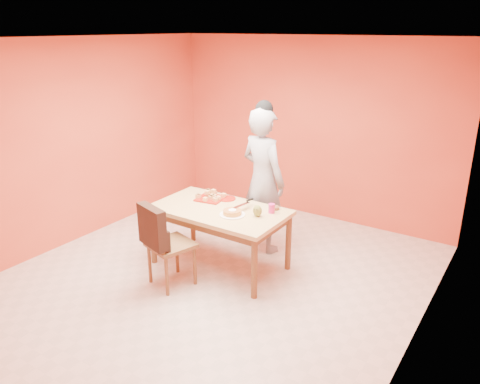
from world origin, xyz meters
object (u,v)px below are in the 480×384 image
Objects in this scene: dining_chair at (170,243)px; person at (263,180)px; magenta_glass at (272,208)px; red_dinner_plate at (227,199)px; pastry_platter at (211,198)px; dining_table at (219,216)px; checker_tin at (275,208)px; sponge_cake at (232,212)px; egg_ornament at (257,211)px.

dining_chair is 1.51m from person.
dining_chair is 1.23m from magenta_glass.
red_dinner_plate is at bearing 173.04° from magenta_glass.
pastry_platter is at bearing -178.09° from magenta_glass.
pastry_platter is 0.20m from red_dinner_plate.
dining_table is 0.35m from red_dinner_plate.
magenta_glass reaches higher than red_dinner_plate.
dining_table is at bearing -148.01° from checker_tin.
pastry_platter is 1.46× the size of red_dinner_plate.
pastry_platter is at bearing -146.34° from red_dinner_plate.
sponge_cake is 0.29m from egg_ornament.
dining_table is 0.67m from checker_tin.
magenta_glass is at bearing 65.08° from dining_chair.
pastry_platter is 2.32× the size of egg_ornament.
egg_ornament is (0.61, -0.27, 0.06)m from red_dinner_plate.
sponge_cake is 1.88× the size of checker_tin.
pastry_platter is at bearing 111.18° from dining_chair.
dining_chair is at bearing -127.62° from sponge_cake.
dining_chair reaches higher than checker_tin.
egg_ornament reaches higher than dining_table.
person is 13.68× the size of egg_ornament.
egg_ornament reaches higher than checker_tin.
pastry_platter is at bearing -169.82° from egg_ornament.
dining_chair is 9.23× the size of magenta_glass.
person is 5.90× the size of pastry_platter.
magenta_glass is (0.86, 0.03, 0.04)m from pastry_platter.
dining_table is 0.29m from sponge_cake.
pastry_platter is 0.85m from checker_tin.
sponge_cake is at bearing -48.24° from red_dinner_plate.
pastry_platter is 2.95× the size of magenta_glass.
dining_table is 0.36m from pastry_platter.
person reaches higher than magenta_glass.
checker_tin is (0.31, 0.43, -0.02)m from sponge_cake.
magenta_glass is (0.42, -0.50, -0.13)m from person.
person is 8.59× the size of red_dinner_plate.
red_dinner_plate is 1.03× the size of sponge_cake.
dining_chair is 1.06m from egg_ornament.
person reaches higher than checker_tin.
sponge_cake is (0.35, -0.40, 0.03)m from red_dinner_plate.
dining_table is 0.72m from dining_chair.
person is at bearing 129.85° from magenta_glass.
red_dinner_plate is at bearing 109.02° from dining_table.
sponge_cake is (0.52, -0.28, 0.03)m from pastry_platter.
dining_table is 1.59× the size of dining_chair.
egg_ornament is (0.71, 0.72, 0.31)m from dining_chair.
egg_ornament is at bearing -114.23° from magenta_glass.
dining_chair is 4.69× the size of sponge_cake.
sponge_cake reaches higher than red_dinner_plate.
sponge_cake is at bearing -137.50° from magenta_glass.
dining_chair is 8.82× the size of checker_tin.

